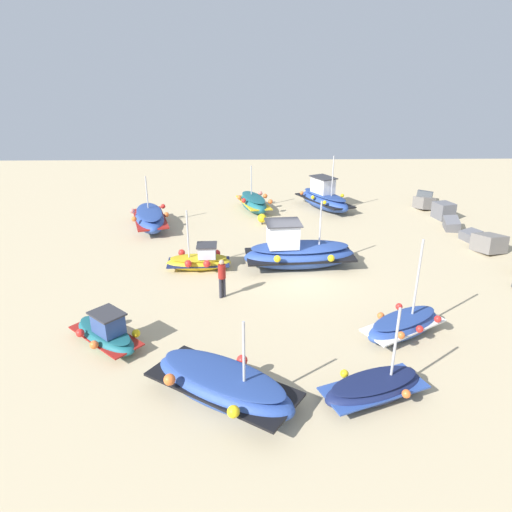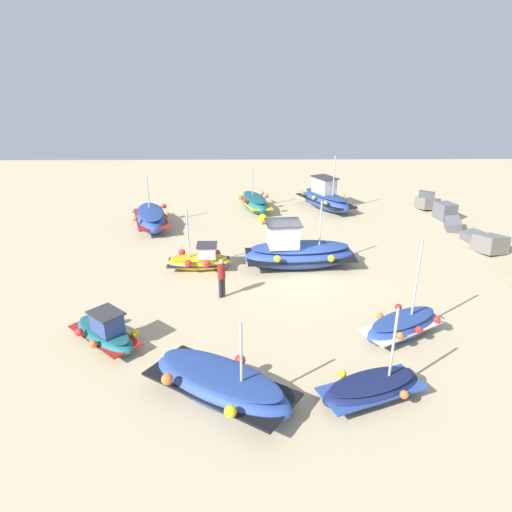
# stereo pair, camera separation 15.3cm
# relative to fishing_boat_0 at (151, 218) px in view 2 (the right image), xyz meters

# --- Properties ---
(ground_plane) EXTENTS (56.39, 56.39, 0.00)m
(ground_plane) POSITION_rel_fishing_boat_0_xyz_m (6.73, 8.13, -0.60)
(ground_plane) COLOR #C6B289
(fishing_boat_0) EXTENTS (4.83, 2.92, 3.05)m
(fishing_boat_0) POSITION_rel_fishing_boat_0_xyz_m (0.00, 0.00, 0.00)
(fishing_boat_0) COLOR #2D4C9E
(fishing_boat_0) RESTS_ON ground_plane
(fishing_boat_1) EXTENTS (1.77, 3.10, 2.96)m
(fishing_boat_1) POSITION_rel_fishing_boat_0_xyz_m (6.12, 3.54, -0.16)
(fishing_boat_1) COLOR gold
(fishing_boat_1) RESTS_ON ground_plane
(fishing_boat_2) EXTENTS (4.97, 3.79, 3.76)m
(fishing_boat_2) POSITION_rel_fishing_boat_0_xyz_m (-3.76, 11.06, 0.13)
(fishing_boat_2) COLOR #2D4C9E
(fishing_boat_2) RESTS_ON ground_plane
(fishing_boat_3) EXTENTS (2.62, 5.52, 3.30)m
(fishing_boat_3) POSITION_rel_fishing_boat_0_xyz_m (5.95, 8.24, 0.16)
(fishing_boat_3) COLOR #2D4C9E
(fishing_boat_3) RESTS_ON ground_plane
(fishing_boat_4) EXTENTS (2.75, 3.49, 3.66)m
(fishing_boat_4) POSITION_rel_fishing_boat_0_xyz_m (12.17, 11.44, -0.16)
(fishing_boat_4) COLOR #2D4C9E
(fishing_boat_4) RESTS_ON ground_plane
(fishing_boat_5) EXTENTS (2.34, 3.46, 2.89)m
(fishing_boat_5) POSITION_rel_fishing_boat_0_xyz_m (15.52, 9.50, -0.24)
(fishing_boat_5) COLOR navy
(fishing_boat_5) RESTS_ON ground_plane
(fishing_boat_6) EXTENTS (4.11, 2.48, 2.97)m
(fishing_boat_6) POSITION_rel_fishing_boat_0_xyz_m (-3.46, 6.26, -0.04)
(fishing_boat_6) COLOR #1E6670
(fishing_boat_6) RESTS_ON ground_plane
(fishing_boat_7) EXTENTS (4.06, 4.89, 2.87)m
(fishing_boat_7) POSITION_rel_fishing_boat_0_xyz_m (15.48, 5.08, -0.08)
(fishing_boat_7) COLOR #2D4C9E
(fishing_boat_7) RESTS_ON ground_plane
(fishing_boat_8) EXTENTS (2.94, 3.06, 1.37)m
(fishing_boat_8) POSITION_rel_fishing_boat_0_xyz_m (12.55, 0.88, -0.14)
(fishing_boat_8) COLOR #1E6670
(fishing_boat_8) RESTS_ON ground_plane
(person_walking) EXTENTS (0.32, 0.32, 1.71)m
(person_walking) POSITION_rel_fishing_boat_0_xyz_m (9.07, 4.76, 0.39)
(person_walking) COLOR #2D2D38
(person_walking) RESTS_ON ground_plane
(breakwater_rocks) EXTENTS (25.01, 2.37, 1.32)m
(breakwater_rocks) POSITION_rel_fishing_boat_0_xyz_m (6.01, 18.30, -0.17)
(breakwater_rocks) COLOR #4C5156
(breakwater_rocks) RESTS_ON ground_plane
(mooring_buoy_0) EXTENTS (0.55, 0.55, 0.68)m
(mooring_buoy_0) POSITION_rel_fishing_boat_0_xyz_m (-0.49, 6.74, -0.20)
(mooring_buoy_0) COLOR #3F3F42
(mooring_buoy_0) RESTS_ON ground_plane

